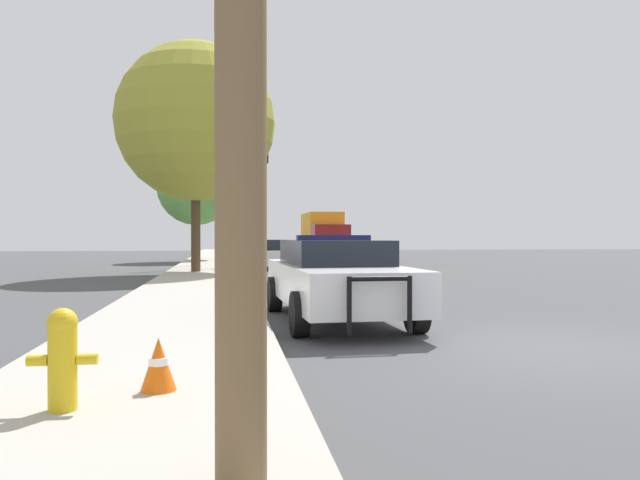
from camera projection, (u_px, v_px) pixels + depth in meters
ground_plane at (550, 350)px, 8.30m from camera, size 110.00×110.00×0.00m
sidewalk_left at (157, 356)px, 7.54m from camera, size 3.00×110.00×0.13m
police_car at (336, 277)px, 11.11m from camera, size 2.23×5.41×1.53m
fire_hydrant at (63, 356)px, 4.96m from camera, size 0.54×0.23×0.82m
traffic_light at (224, 178)px, 28.63m from camera, size 3.36×0.35×5.79m
car_background_midblock at (271, 253)px, 28.39m from camera, size 2.10×4.25×1.32m
car_background_oncoming at (353, 250)px, 33.15m from camera, size 2.14×4.46×1.36m
box_truck at (323, 233)px, 42.23m from camera, size 2.53×7.95×3.04m
tree_sidewalk_far at (196, 186)px, 35.74m from camera, size 4.51×4.51×6.48m
tree_sidewalk_mid at (196, 122)px, 23.88m from camera, size 6.09×6.09×8.78m
traffic_cone at (158, 364)px, 5.59m from camera, size 0.32×0.32×0.48m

